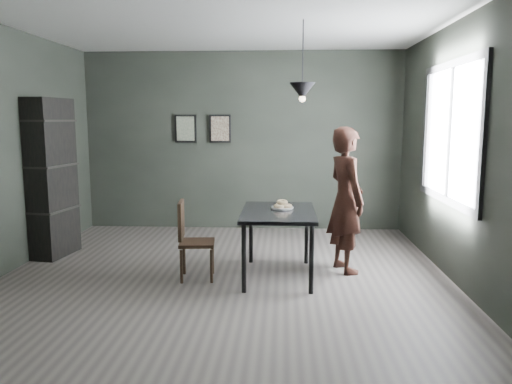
# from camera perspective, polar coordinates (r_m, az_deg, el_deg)

# --- Properties ---
(ground) EXTENTS (5.00, 5.00, 0.00)m
(ground) POSITION_cam_1_polar(r_m,az_deg,el_deg) (5.72, -3.58, -9.49)
(ground) COLOR #3C3734
(ground) RESTS_ON ground
(back_wall) EXTENTS (5.00, 0.10, 2.80)m
(back_wall) POSITION_cam_1_polar(r_m,az_deg,el_deg) (7.94, -1.55, 5.81)
(back_wall) COLOR black
(back_wall) RESTS_ON ground
(ceiling) EXTENTS (5.00, 5.00, 0.02)m
(ceiling) POSITION_cam_1_polar(r_m,az_deg,el_deg) (5.55, -3.85, 19.21)
(ceiling) COLOR silver
(ceiling) RESTS_ON ground
(window_assembly) EXTENTS (0.04, 1.96, 1.56)m
(window_assembly) POSITION_cam_1_polar(r_m,az_deg,el_deg) (5.90, 21.28, 6.30)
(window_assembly) COLOR white
(window_assembly) RESTS_ON ground
(cafe_table) EXTENTS (0.80, 1.20, 0.75)m
(cafe_table) POSITION_cam_1_polar(r_m,az_deg,el_deg) (5.52, 2.57, -2.96)
(cafe_table) COLOR black
(cafe_table) RESTS_ON ground
(white_plate) EXTENTS (0.23, 0.23, 0.01)m
(white_plate) POSITION_cam_1_polar(r_m,az_deg,el_deg) (5.62, 3.01, -1.87)
(white_plate) COLOR silver
(white_plate) RESTS_ON cafe_table
(donut_pile) EXTENTS (0.21, 0.21, 0.10)m
(donut_pile) POSITION_cam_1_polar(r_m,az_deg,el_deg) (5.62, 3.01, -1.48)
(donut_pile) COLOR beige
(donut_pile) RESTS_ON white_plate
(woman) EXTENTS (0.59, 0.71, 1.67)m
(woman) POSITION_cam_1_polar(r_m,az_deg,el_deg) (5.80, 10.25, -0.89)
(woman) COLOR black
(woman) RESTS_ON ground
(wood_chair) EXTENTS (0.41, 0.41, 0.87)m
(wood_chair) POSITION_cam_1_polar(r_m,az_deg,el_deg) (5.53, -7.56, -4.88)
(wood_chair) COLOR black
(wood_chair) RESTS_ON ground
(shelf_unit) EXTENTS (0.47, 0.72, 2.01)m
(shelf_unit) POSITION_cam_1_polar(r_m,az_deg,el_deg) (6.87, -22.48, 1.48)
(shelf_unit) COLOR black
(shelf_unit) RESTS_ON ground
(pendant_lamp) EXTENTS (0.28, 0.28, 0.86)m
(pendant_lamp) POSITION_cam_1_polar(r_m,az_deg,el_deg) (5.52, 5.32, 11.41)
(pendant_lamp) COLOR black
(pendant_lamp) RESTS_ON ground
(framed_print_left) EXTENTS (0.34, 0.04, 0.44)m
(framed_print_left) POSITION_cam_1_polar(r_m,az_deg,el_deg) (8.03, -8.04, 7.19)
(framed_print_left) COLOR black
(framed_print_left) RESTS_ON ground
(framed_print_right) EXTENTS (0.34, 0.04, 0.44)m
(framed_print_right) POSITION_cam_1_polar(r_m,az_deg,el_deg) (7.94, -4.12, 7.23)
(framed_print_right) COLOR black
(framed_print_right) RESTS_ON ground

